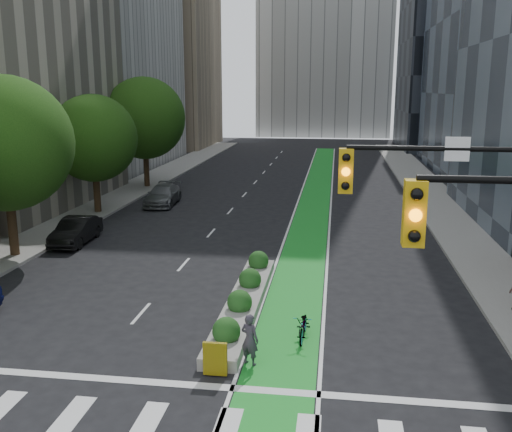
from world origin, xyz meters
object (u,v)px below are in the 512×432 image
(parked_car_left_mid, at_px, (76,231))
(parked_car_left_far, at_px, (163,195))
(cyclist, at_px, (250,339))
(median_planter, at_px, (244,299))
(bicycle, at_px, (304,326))

(parked_car_left_mid, bearing_deg, parked_car_left_far, 79.11)
(cyclist, height_order, parked_car_left_far, cyclist)
(median_planter, distance_m, parked_car_left_far, 20.39)
(bicycle, bearing_deg, cyclist, -123.70)
(parked_car_left_mid, xyz_separation_m, parked_car_left_far, (1.54, 10.59, 0.00))
(median_planter, height_order, bicycle, median_planter)
(median_planter, height_order, parked_car_left_mid, parked_car_left_mid)
(median_planter, xyz_separation_m, bicycle, (2.37, -2.33, 0.08))
(bicycle, height_order, parked_car_left_mid, parked_car_left_mid)
(bicycle, relative_size, cyclist, 1.07)
(cyclist, bearing_deg, parked_car_left_far, -42.45)
(median_planter, xyz_separation_m, cyclist, (0.88, -4.38, 0.43))
(cyclist, bearing_deg, parked_car_left_mid, -22.82)
(median_planter, height_order, cyclist, cyclist)
(bicycle, relative_size, parked_car_left_far, 0.36)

